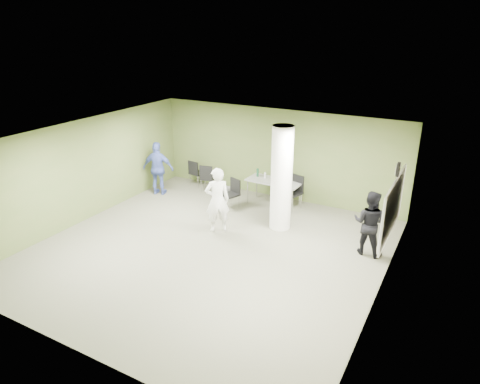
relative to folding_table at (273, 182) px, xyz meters
The scene contains 17 objects.
floor 3.40m from the folding_table, 93.28° to the right, with size 8.00×8.00×0.00m, color #4C4A3B.
ceiling 3.92m from the folding_table, 93.28° to the right, with size 8.00×8.00×0.00m, color white.
wall_back 0.97m from the folding_table, 105.61° to the left, with size 8.00×0.02×2.80m, color #4A5D2C.
wall_left 5.39m from the folding_table, 141.62° to the right, with size 0.02×8.00×2.80m, color #4A5D2C.
wall_right_cream 5.10m from the folding_table, 41.06° to the right, with size 0.02×8.00×2.80m, color beige.
column 1.69m from the folding_table, 58.45° to the right, with size 0.56×0.56×2.80m, color silver.
whiteboard 4.36m from the folding_table, 29.58° to the right, with size 0.05×2.30×1.30m.
wall_clock 4.59m from the folding_table, 29.57° to the right, with size 0.06×0.32×0.32m.
folding_table is the anchor object (origin of this frame).
wastebasket 1.65m from the folding_table, behind, with size 0.28×0.28×0.32m, color #4C4C4C.
chair_back_left 3.00m from the folding_table, behind, with size 0.50×0.50×0.89m.
chair_back_right 2.34m from the folding_table, behind, with size 0.55×0.55×0.92m.
chair_table_left 1.27m from the folding_table, 141.45° to the right, with size 0.57×0.57×0.89m.
chair_table_right 0.65m from the folding_table, ahead, with size 0.62×0.62×1.01m.
woman_white 2.39m from the folding_table, 103.20° to the right, with size 0.64×0.42×1.76m, color silver.
man_black 3.60m from the folding_table, 26.86° to the right, with size 0.77×0.60×1.59m, color black.
man_blue 3.71m from the folding_table, 165.27° to the right, with size 1.01×0.42×1.72m, color #3E4F9A.
Camera 1 is at (5.07, -7.72, 5.15)m, focal length 32.00 mm.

